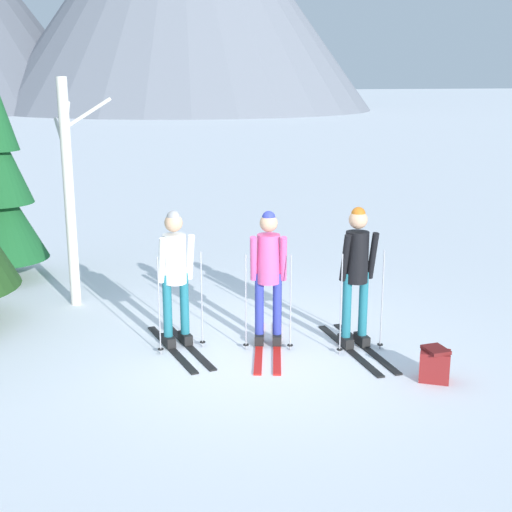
{
  "coord_description": "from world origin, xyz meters",
  "views": [
    {
      "loc": [
        -2.55,
        -7.5,
        3.22
      ],
      "look_at": [
        0.14,
        0.56,
        1.05
      ],
      "focal_mm": 48.86,
      "sensor_mm": 36.0,
      "label": 1
    }
  ],
  "objects_px": {
    "skier_in_black": "(357,272)",
    "backpack_on_snow_front": "(435,365)",
    "skier_in_white": "(175,274)",
    "birch_tree_slender": "(69,189)",
    "skier_in_pink": "(268,271)"
  },
  "relations": [
    {
      "from": "skier_in_black",
      "to": "backpack_on_snow_front",
      "type": "height_order",
      "value": "skier_in_black"
    },
    {
      "from": "skier_in_white",
      "to": "skier_in_black",
      "type": "distance_m",
      "value": 2.19
    },
    {
      "from": "skier_in_white",
      "to": "birch_tree_slender",
      "type": "distance_m",
      "value": 2.48
    },
    {
      "from": "skier_in_white",
      "to": "skier_in_black",
      "type": "relative_size",
      "value": 0.97
    },
    {
      "from": "birch_tree_slender",
      "to": "backpack_on_snow_front",
      "type": "distance_m",
      "value": 5.54
    },
    {
      "from": "skier_in_pink",
      "to": "birch_tree_slender",
      "type": "xyz_separation_m",
      "value": [
        -2.15,
        2.41,
        0.75
      ]
    },
    {
      "from": "skier_in_white",
      "to": "skier_in_black",
      "type": "xyz_separation_m",
      "value": [
        2.07,
        -0.73,
        0.03
      ]
    },
    {
      "from": "skier_in_pink",
      "to": "backpack_on_snow_front",
      "type": "distance_m",
      "value": 2.24
    },
    {
      "from": "skier_in_black",
      "to": "skier_in_pink",
      "type": "bearing_deg",
      "value": 156.5
    },
    {
      "from": "skier_in_pink",
      "to": "backpack_on_snow_front",
      "type": "height_order",
      "value": "skier_in_pink"
    },
    {
      "from": "skier_in_white",
      "to": "birch_tree_slender",
      "type": "bearing_deg",
      "value": 116.62
    },
    {
      "from": "birch_tree_slender",
      "to": "skier_in_black",
      "type": "bearing_deg",
      "value": -42.22
    },
    {
      "from": "skier_in_white",
      "to": "skier_in_pink",
      "type": "relative_size",
      "value": 0.99
    },
    {
      "from": "skier_in_white",
      "to": "skier_in_pink",
      "type": "distance_m",
      "value": 1.13
    },
    {
      "from": "skier_in_black",
      "to": "birch_tree_slender",
      "type": "distance_m",
      "value": 4.28
    }
  ]
}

